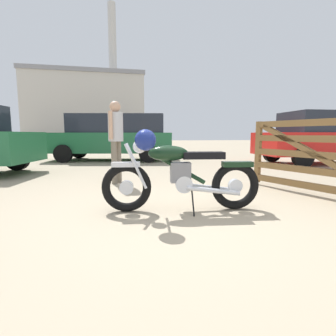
% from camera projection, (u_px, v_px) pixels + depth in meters
% --- Properties ---
extents(ground_plane, '(80.00, 80.00, 0.00)m').
position_uv_depth(ground_plane, '(193.00, 218.00, 3.16)').
color(ground_plane, gray).
extents(vintage_motorcycle, '(2.08, 0.73, 1.07)m').
position_uv_depth(vintage_motorcycle, '(178.00, 174.00, 3.41)').
color(vintage_motorcycle, black).
rests_on(vintage_motorcycle, ground_plane).
extents(bystander, '(0.30, 0.42, 1.66)m').
position_uv_depth(bystander, '(116.00, 133.00, 5.32)').
color(bystander, '#706656').
rests_on(bystander, ground_plane).
extents(silver_sedan_mid, '(4.72, 2.02, 1.74)m').
position_uv_depth(silver_sedan_mid, '(331.00, 136.00, 8.91)').
color(silver_sedan_mid, black).
rests_on(silver_sedan_mid, ground_plane).
extents(red_hatchback_near, '(4.90, 2.46, 1.74)m').
position_uv_depth(red_hatchback_near, '(113.00, 136.00, 10.12)').
color(red_hatchback_near, black).
rests_on(red_hatchback_near, ground_plane).
extents(white_estate_far, '(4.06, 2.15, 1.78)m').
position_uv_depth(white_estate_far, '(137.00, 136.00, 16.35)').
color(white_estate_far, black).
rests_on(white_estate_far, ground_plane).
extents(industrial_building, '(15.41, 13.52, 19.06)m').
position_uv_depth(industrial_building, '(89.00, 109.00, 37.33)').
color(industrial_building, beige).
rests_on(industrial_building, ground_plane).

